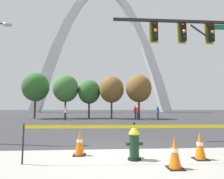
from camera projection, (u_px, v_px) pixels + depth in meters
The scene contains 17 objects.
ground_plane at pixel (119, 151), 5.96m from camera, with size 240.00×240.00×0.00m, color #333335.
fire_hydrant at pixel (134, 142), 4.95m from camera, with size 0.46×0.48×0.99m.
caution_tape_barrier at pixel (145, 135), 4.67m from camera, with size 6.14×0.23×0.99m.
traffic_cone_by_hydrant at pixel (200, 146), 4.97m from camera, with size 0.36×0.36×0.73m.
traffic_cone_mid_sidewalk at pixel (175, 153), 4.22m from camera, with size 0.36×0.36×0.73m.
traffic_cone_curb_edge at pixel (80, 143), 5.40m from camera, with size 0.36×0.36×0.73m.
traffic_signal_gantry at pixel (205, 48), 8.92m from camera, with size 6.42×0.44×6.00m.
monument_arch at pixel (102, 55), 60.19m from camera, with size 44.60×2.99×42.66m.
tree_far_left at pixel (36, 87), 24.11m from camera, with size 3.43×3.43×6.01m.
tree_left_mid at pixel (66, 88), 24.31m from camera, with size 3.30×3.30×5.78m.
tree_center_left at pixel (89, 92), 24.73m from camera, with size 2.97×2.97×5.19m.
tree_center_right at pixel (112, 89), 23.88m from camera, with size 3.15×3.15×5.51m.
tree_right_mid at pixel (139, 88), 23.60m from camera, with size 3.24×3.24×5.67m.
pedestrian_walking_left at pixel (158, 113), 21.13m from camera, with size 0.23×0.36×1.59m.
pedestrian_standing_center at pixel (138, 113), 21.17m from camera, with size 0.38×0.39×1.59m.
pedestrian_walking_right at pixel (65, 113), 20.72m from camera, with size 0.39×0.33×1.59m.
pedestrian_near_trees at pixel (135, 113), 22.49m from camera, with size 0.34×0.39×1.59m.
Camera 1 is at (-0.64, -6.10, 1.39)m, focal length 29.49 mm.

